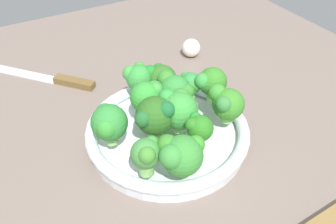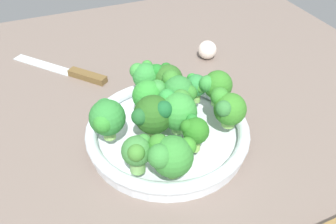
{
  "view_description": "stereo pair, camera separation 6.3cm",
  "coord_description": "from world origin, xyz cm",
  "px_view_note": "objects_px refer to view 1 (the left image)",
  "views": [
    {
      "loc": [
        21.2,
        43.1,
        46.83
      ],
      "look_at": [
        -3.13,
        0.21,
        6.96
      ],
      "focal_mm": 38.93,
      "sensor_mm": 36.0,
      "label": 1
    },
    {
      "loc": [
        15.51,
        45.86,
        46.83
      ],
      "look_at": [
        -3.13,
        0.21,
        6.96
      ],
      "focal_mm": 38.93,
      "sensor_mm": 36.0,
      "label": 2
    }
  ],
  "objects_px": {
    "broccoli_floret_7": "(226,103)",
    "broccoli_floret_2": "(211,82)",
    "broccoli_floret_0": "(160,78)",
    "bowl": "(168,133)",
    "broccoli_floret_6": "(154,116)",
    "broccoli_floret_10": "(175,90)",
    "broccoli_floret_11": "(148,96)",
    "broccoli_floret_1": "(146,153)",
    "broccoli_floret_4": "(180,154)",
    "broccoli_floret_8": "(109,123)",
    "broccoli_floret_3": "(199,128)",
    "broccoli_floret_5": "(178,109)",
    "knife": "(56,79)",
    "garlic_bulb": "(191,48)",
    "broccoli_floret_9": "(139,77)",
    "broccoli_floret_12": "(191,84)"
  },
  "relations": [
    {
      "from": "broccoli_floret_7",
      "to": "broccoli_floret_2",
      "type": "bearing_deg",
      "value": -97.38
    },
    {
      "from": "broccoli_floret_0",
      "to": "bowl",
      "type": "bearing_deg",
      "value": 69.69
    },
    {
      "from": "broccoli_floret_6",
      "to": "broccoli_floret_10",
      "type": "distance_m",
      "value": 0.09
    },
    {
      "from": "broccoli_floret_0",
      "to": "broccoli_floret_10",
      "type": "bearing_deg",
      "value": 92.22
    },
    {
      "from": "broccoli_floret_0",
      "to": "broccoli_floret_11",
      "type": "relative_size",
      "value": 0.91
    },
    {
      "from": "broccoli_floret_7",
      "to": "broccoli_floret_10",
      "type": "distance_m",
      "value": 0.1
    },
    {
      "from": "broccoli_floret_1",
      "to": "broccoli_floret_4",
      "type": "xyz_separation_m",
      "value": [
        -0.04,
        0.03,
        -0.0
      ]
    },
    {
      "from": "broccoli_floret_6",
      "to": "broccoli_floret_8",
      "type": "relative_size",
      "value": 1.02
    },
    {
      "from": "bowl",
      "to": "broccoli_floret_2",
      "type": "height_order",
      "value": "broccoli_floret_2"
    },
    {
      "from": "broccoli_floret_2",
      "to": "broccoli_floret_3",
      "type": "bearing_deg",
      "value": 46.89
    },
    {
      "from": "broccoli_floret_2",
      "to": "broccoli_floret_5",
      "type": "height_order",
      "value": "broccoli_floret_5"
    },
    {
      "from": "broccoli_floret_1",
      "to": "broccoli_floret_10",
      "type": "bearing_deg",
      "value": -134.95
    },
    {
      "from": "knife",
      "to": "broccoli_floret_1",
      "type": "bearing_deg",
      "value": 96.17
    },
    {
      "from": "bowl",
      "to": "broccoli_floret_5",
      "type": "xyz_separation_m",
      "value": [
        -0.01,
        0.02,
        0.06
      ]
    },
    {
      "from": "broccoli_floret_7",
      "to": "broccoli_floret_10",
      "type": "bearing_deg",
      "value": -50.87
    },
    {
      "from": "bowl",
      "to": "broccoli_floret_6",
      "type": "height_order",
      "value": "broccoli_floret_6"
    },
    {
      "from": "knife",
      "to": "garlic_bulb",
      "type": "xyz_separation_m",
      "value": [
        -0.33,
        0.06,
        0.02
      ]
    },
    {
      "from": "broccoli_floret_5",
      "to": "broccoli_floret_7",
      "type": "relative_size",
      "value": 1.13
    },
    {
      "from": "broccoli_floret_3",
      "to": "broccoli_floret_8",
      "type": "xyz_separation_m",
      "value": [
        0.12,
        -0.08,
        0.0
      ]
    },
    {
      "from": "broccoli_floret_0",
      "to": "broccoli_floret_6",
      "type": "height_order",
      "value": "broccoli_floret_6"
    },
    {
      "from": "broccoli_floret_9",
      "to": "knife",
      "type": "distance_m",
      "value": 0.24
    },
    {
      "from": "broccoli_floret_8",
      "to": "broccoli_floret_6",
      "type": "bearing_deg",
      "value": 163.15
    },
    {
      "from": "broccoli_floret_2",
      "to": "broccoli_floret_10",
      "type": "relative_size",
      "value": 1.0
    },
    {
      "from": "broccoli_floret_5",
      "to": "broccoli_floret_12",
      "type": "relative_size",
      "value": 1.32
    },
    {
      "from": "broccoli_floret_10",
      "to": "broccoli_floret_3",
      "type": "bearing_deg",
      "value": 80.2
    },
    {
      "from": "broccoli_floret_1",
      "to": "garlic_bulb",
      "type": "relative_size",
      "value": 1.42
    },
    {
      "from": "broccoli_floret_0",
      "to": "broccoli_floret_8",
      "type": "xyz_separation_m",
      "value": [
        0.14,
        0.08,
        0.01
      ]
    },
    {
      "from": "broccoli_floret_5",
      "to": "broccoli_floret_7",
      "type": "height_order",
      "value": "broccoli_floret_5"
    },
    {
      "from": "broccoli_floret_3",
      "to": "broccoli_floret_9",
      "type": "relative_size",
      "value": 0.96
    },
    {
      "from": "broccoli_floret_5",
      "to": "broccoli_floret_9",
      "type": "relative_size",
      "value": 1.17
    },
    {
      "from": "broccoli_floret_0",
      "to": "broccoli_floret_12",
      "type": "xyz_separation_m",
      "value": [
        -0.04,
        0.04,
        -0.0
      ]
    },
    {
      "from": "broccoli_floret_6",
      "to": "broccoli_floret_0",
      "type": "bearing_deg",
      "value": -122.84
    },
    {
      "from": "broccoli_floret_2",
      "to": "broccoli_floret_5",
      "type": "relative_size",
      "value": 0.95
    },
    {
      "from": "broccoli_floret_4",
      "to": "broccoli_floret_10",
      "type": "distance_m",
      "value": 0.16
    },
    {
      "from": "broccoli_floret_2",
      "to": "broccoli_floret_0",
      "type": "bearing_deg",
      "value": -43.46
    },
    {
      "from": "broccoli_floret_3",
      "to": "broccoli_floret_12",
      "type": "xyz_separation_m",
      "value": [
        -0.06,
        -0.12,
        -0.01
      ]
    },
    {
      "from": "broccoli_floret_11",
      "to": "broccoli_floret_5",
      "type": "bearing_deg",
      "value": 115.48
    },
    {
      "from": "broccoli_floret_4",
      "to": "knife",
      "type": "height_order",
      "value": "broccoli_floret_4"
    },
    {
      "from": "knife",
      "to": "broccoli_floret_6",
      "type": "bearing_deg",
      "value": 106.22
    },
    {
      "from": "broccoli_floret_3",
      "to": "broccoli_floret_12",
      "type": "distance_m",
      "value": 0.13
    },
    {
      "from": "broccoli_floret_3",
      "to": "knife",
      "type": "xyz_separation_m",
      "value": [
        0.14,
        -0.37,
        -0.07
      ]
    },
    {
      "from": "garlic_bulb",
      "to": "knife",
      "type": "bearing_deg",
      "value": -9.62
    },
    {
      "from": "broccoli_floret_7",
      "to": "garlic_bulb",
      "type": "height_order",
      "value": "broccoli_floret_7"
    },
    {
      "from": "knife",
      "to": "broccoli_floret_8",
      "type": "bearing_deg",
      "value": 93.57
    },
    {
      "from": "broccoli_floret_4",
      "to": "broccoli_floret_6",
      "type": "xyz_separation_m",
      "value": [
        -0.01,
        -0.09,
        0.0
      ]
    },
    {
      "from": "bowl",
      "to": "broccoli_floret_8",
      "type": "xyz_separation_m",
      "value": [
        0.11,
        -0.01,
        0.06
      ]
    },
    {
      "from": "broccoli_floret_8",
      "to": "broccoli_floret_12",
      "type": "relative_size",
      "value": 1.29
    },
    {
      "from": "broccoli_floret_0",
      "to": "broccoli_floret_5",
      "type": "height_order",
      "value": "broccoli_floret_5"
    },
    {
      "from": "broccoli_floret_10",
      "to": "garlic_bulb",
      "type": "distance_m",
      "value": 0.27
    },
    {
      "from": "broccoli_floret_4",
      "to": "broccoli_floret_5",
      "type": "distance_m",
      "value": 0.1
    }
  ]
}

